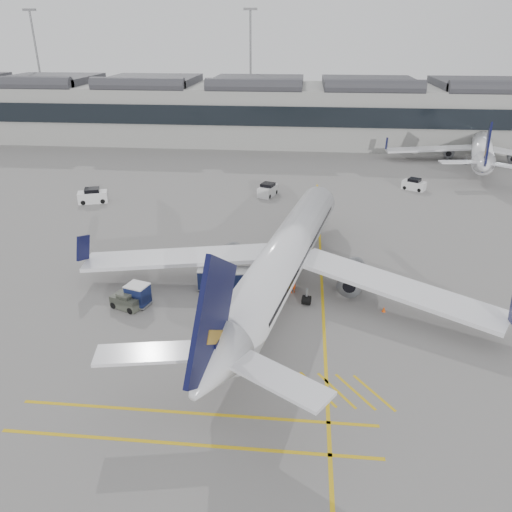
# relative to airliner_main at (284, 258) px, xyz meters

# --- Properties ---
(ground) EXTENTS (220.00, 220.00, 0.00)m
(ground) POSITION_rel_airliner_main_xyz_m (-6.48, -6.28, -3.14)
(ground) COLOR gray
(ground) RESTS_ON ground
(terminal) EXTENTS (200.00, 20.45, 12.40)m
(terminal) POSITION_rel_airliner_main_xyz_m (-6.48, 65.64, 3.00)
(terminal) COLOR #9E9E99
(terminal) RESTS_ON ground
(light_masts) EXTENTS (113.00, 0.60, 25.45)m
(light_masts) POSITION_rel_airliner_main_xyz_m (-8.15, 79.72, 11.35)
(light_masts) COLOR slate
(light_masts) RESTS_ON ground
(apron_markings) EXTENTS (0.25, 60.00, 0.01)m
(apron_markings) POSITION_rel_airliner_main_xyz_m (3.52, 3.72, -3.14)
(apron_markings) COLOR gold
(apron_markings) RESTS_ON ground
(airliner_main) EXTENTS (36.06, 39.78, 10.69)m
(airliner_main) POSITION_rel_airliner_main_xyz_m (0.00, 0.00, 0.00)
(airliner_main) COLOR white
(airliner_main) RESTS_ON ground
(airliner_far) EXTENTS (30.99, 34.33, 9.36)m
(airliner_far) POSITION_rel_airliner_main_xyz_m (31.72, 49.41, -0.39)
(airliner_far) COLOR white
(airliner_far) RESTS_ON ground
(belt_loader) EXTENTS (4.43, 2.25, 1.75)m
(belt_loader) POSITION_rel_airliner_main_xyz_m (-0.44, 4.58, -2.63)
(belt_loader) COLOR silver
(belt_loader) RESTS_ON ground
(baggage_cart_a) EXTENTS (2.05, 1.73, 2.05)m
(baggage_cart_a) POSITION_rel_airliner_main_xyz_m (-6.66, -0.38, -2.05)
(baggage_cart_a) COLOR gray
(baggage_cart_a) RESTS_ON ground
(baggage_cart_b) EXTENTS (2.13, 1.86, 1.98)m
(baggage_cart_b) POSITION_rel_airliner_main_xyz_m (-3.60, -0.29, -2.08)
(baggage_cart_b) COLOR gray
(baggage_cart_b) RESTS_ON ground
(baggage_cart_c) EXTENTS (1.75, 1.52, 1.65)m
(baggage_cart_c) POSITION_rel_airliner_main_xyz_m (-12.07, -3.50, -2.26)
(baggage_cart_c) COLOR gray
(baggage_cart_c) RESTS_ON ground
(baggage_cart_d) EXTENTS (2.24, 2.03, 1.97)m
(baggage_cart_d) POSITION_rel_airliner_main_xyz_m (-12.03, -3.91, -2.09)
(baggage_cart_d) COLOR gray
(baggage_cart_d) RESTS_ON ground
(ramp_agent_a) EXTENTS (0.75, 0.70, 1.72)m
(ramp_agent_a) POSITION_rel_airliner_main_xyz_m (0.92, -0.34, -2.28)
(ramp_agent_a) COLOR #EE420C
(ramp_agent_a) RESTS_ON ground
(ramp_agent_b) EXTENTS (1.24, 1.21, 2.01)m
(ramp_agent_b) POSITION_rel_airliner_main_xyz_m (-0.97, -0.97, -2.14)
(ramp_agent_b) COLOR orange
(ramp_agent_b) RESTS_ON ground
(pushback_tug) EXTENTS (2.95, 2.41, 1.43)m
(pushback_tug) POSITION_rel_airliner_main_xyz_m (-12.87, -4.32, -2.51)
(pushback_tug) COLOR #464A3E
(pushback_tug) RESTS_ON ground
(safety_cone_nose) EXTENTS (0.41, 0.41, 0.57)m
(safety_cone_nose) POSITION_rel_airliner_main_xyz_m (0.25, 18.29, -2.86)
(safety_cone_nose) COLOR #F24C0A
(safety_cone_nose) RESTS_ON ground
(safety_cone_engine) EXTENTS (0.34, 0.34, 0.47)m
(safety_cone_engine) POSITION_rel_airliner_main_xyz_m (8.52, -2.92, -2.91)
(safety_cone_engine) COLOR #F24C0A
(safety_cone_engine) RESTS_ON ground
(service_van_left) EXTENTS (4.20, 3.02, 1.95)m
(service_van_left) POSITION_rel_airliner_main_xyz_m (-26.71, 22.37, -2.27)
(service_van_left) COLOR silver
(service_van_left) RESTS_ON ground
(service_van_mid) EXTENTS (2.82, 3.86, 1.78)m
(service_van_mid) POSITION_rel_airliner_main_xyz_m (-3.48, 27.66, -2.34)
(service_van_mid) COLOR silver
(service_van_mid) RESTS_ON ground
(service_van_right) EXTENTS (3.57, 2.96, 1.64)m
(service_van_right) POSITION_rel_airliner_main_xyz_m (17.45, 32.57, -2.41)
(service_van_right) COLOR silver
(service_van_right) RESTS_ON ground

